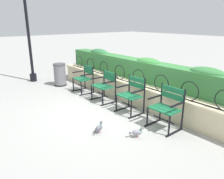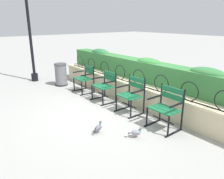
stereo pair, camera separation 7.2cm
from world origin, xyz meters
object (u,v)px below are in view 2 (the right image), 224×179
at_px(lamppost, 29,27).
at_px(park_chair_centre_left, 105,85).
at_px(pigeon_far_side, 136,132).
at_px(park_chair_rightmost, 166,107).
at_px(trash_bin, 61,75).
at_px(pigeon_near_chairs, 98,128).
at_px(park_chair_centre_right, 132,94).
at_px(park_chair_leftmost, 85,78).

bearing_deg(lamppost, park_chair_centre_left, 13.50).
bearing_deg(park_chair_centre_left, pigeon_far_side, -20.82).
xyz_separation_m(park_chair_rightmost, pigeon_far_side, (-0.08, -0.79, -0.36)).
bearing_deg(trash_bin, pigeon_far_side, -6.54).
relative_size(pigeon_near_chairs, lamppost, 0.07).
distance_m(park_chair_centre_left, pigeon_near_chairs, 1.91).
relative_size(pigeon_far_side, trash_bin, 0.33).
height_order(park_chair_centre_right, pigeon_far_side, park_chair_centre_right).
xyz_separation_m(pigeon_near_chairs, pigeon_far_side, (0.61, 0.46, 0.00)).
bearing_deg(lamppost, pigeon_near_chairs, -5.06).
bearing_deg(pigeon_far_side, lamppost, -179.57).
relative_size(pigeon_far_side, lamppost, 0.07).
xyz_separation_m(park_chair_centre_right, trash_bin, (-3.25, -0.31, -0.10)).
bearing_deg(park_chair_rightmost, pigeon_near_chairs, -118.98).
distance_m(park_chair_leftmost, trash_bin, 1.18).
xyz_separation_m(park_chair_centre_right, pigeon_far_side, (0.97, -0.79, -0.36)).
xyz_separation_m(park_chair_rightmost, lamppost, (-5.49, -0.83, 1.51)).
bearing_deg(park_chair_centre_right, park_chair_leftmost, -179.15).
bearing_deg(park_chair_leftmost, park_chair_rightmost, 0.43).
xyz_separation_m(pigeon_near_chairs, lamppost, (-4.79, 0.42, 1.86)).
bearing_deg(pigeon_near_chairs, lamppost, 174.94).
bearing_deg(park_chair_centre_right, lamppost, -169.32).
xyz_separation_m(park_chair_centre_right, lamppost, (-4.43, -0.84, 1.51)).
relative_size(park_chair_leftmost, park_chair_centre_left, 1.01).
xyz_separation_m(park_chair_centre_right, park_chair_rightmost, (1.06, -0.01, 0.00)).
distance_m(park_chair_leftmost, park_chair_centre_left, 1.06).
height_order(park_chair_rightmost, pigeon_near_chairs, park_chair_rightmost).
bearing_deg(pigeon_far_side, pigeon_near_chairs, -142.76).
distance_m(park_chair_rightmost, pigeon_near_chairs, 1.48).
relative_size(park_chair_centre_left, pigeon_far_side, 3.20).
height_order(park_chair_leftmost, park_chair_centre_right, park_chair_centre_right).
distance_m(park_chair_rightmost, lamppost, 5.75).
bearing_deg(pigeon_near_chairs, trash_bin, 165.28).
height_order(park_chair_rightmost, trash_bin, park_chair_rightmost).
bearing_deg(pigeon_near_chairs, park_chair_centre_right, 106.05).
bearing_deg(park_chair_leftmost, trash_bin, -166.34).
bearing_deg(trash_bin, park_chair_centre_right, 5.44).
distance_m(park_chair_centre_right, park_chair_rightmost, 1.06).
distance_m(pigeon_far_side, trash_bin, 4.26).
height_order(park_chair_rightmost, lamppost, lamppost).
bearing_deg(park_chair_centre_left, park_chair_rightmost, 0.45).
bearing_deg(lamppost, pigeon_far_side, 0.43).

